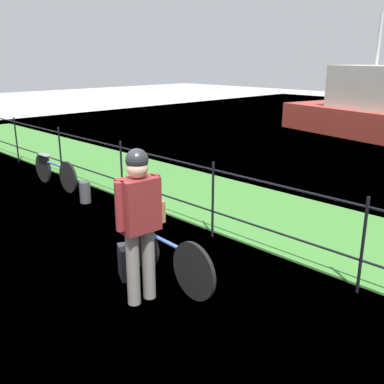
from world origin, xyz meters
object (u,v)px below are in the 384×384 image
at_px(terrier_dog, 147,194).
at_px(mooring_bollard, 85,192).
at_px(bicycle_main, 165,254).
at_px(backpack_on_paving, 127,262).
at_px(cyclist_person, 139,214).
at_px(bicycle_parked, 55,171).
at_px(wooden_crate, 147,211).
at_px(moored_boat_mid, 371,111).

distance_m(terrier_dog, mooring_bollard, 3.17).
bearing_deg(bicycle_main, backpack_on_paving, -147.17).
distance_m(cyclist_person, bicycle_parked, 4.99).
relative_size(backpack_on_paving, bicycle_parked, 0.24).
distance_m(cyclist_person, mooring_bollard, 3.75).
xyz_separation_m(bicycle_main, cyclist_person, (0.14, -0.46, 0.65)).
height_order(backpack_on_paving, bicycle_parked, bicycle_parked).
bearing_deg(mooring_bollard, backpack_on_paving, -21.78).
bearing_deg(bicycle_parked, wooden_crate, -12.84).
distance_m(backpack_on_paving, mooring_bollard, 3.09).
height_order(wooden_crate, mooring_bollard, wooden_crate).
distance_m(bicycle_main, bicycle_parked, 4.69).
height_order(terrier_dog, cyclist_person, cyclist_person).
bearing_deg(bicycle_parked, mooring_bollard, -4.34).
distance_m(bicycle_main, backpack_on_paving, 0.50).
bearing_deg(wooden_crate, moored_boat_mid, 102.60).
distance_m(bicycle_parked, moored_boat_mid, 10.75).
height_order(wooden_crate, backpack_on_paving, wooden_crate).
bearing_deg(bicycle_parked, cyclist_person, -17.02).
xyz_separation_m(wooden_crate, moored_boat_mid, (-2.59, 11.58, 0.03)).
bearing_deg(bicycle_main, moored_boat_mid, 104.24).
xyz_separation_m(terrier_dog, moored_boat_mid, (-2.61, 11.58, -0.18)).
height_order(mooring_bollard, moored_boat_mid, moored_boat_mid).
xyz_separation_m(wooden_crate, mooring_bollard, (-2.91, 0.86, -0.60)).
height_order(bicycle_parked, moored_boat_mid, moored_boat_mid).
relative_size(terrier_dog, cyclist_person, 0.19).
relative_size(cyclist_person, mooring_bollard, 4.33).
relative_size(bicycle_parked, moored_boat_mid, 0.26).
distance_m(cyclist_person, backpack_on_paving, 0.99).
height_order(wooden_crate, bicycle_parked, wooden_crate).
relative_size(wooden_crate, terrier_dog, 1.17).
distance_m(backpack_on_paving, moored_boat_mid, 12.15).
bearing_deg(backpack_on_paving, bicycle_main, -122.13).
bearing_deg(bicycle_main, cyclist_person, -73.15).
xyz_separation_m(terrier_dog, backpack_on_paving, (-0.07, -0.28, -0.80)).
distance_m(wooden_crate, backpack_on_paving, 0.66).
distance_m(terrier_dog, bicycle_parked, 4.41).
bearing_deg(terrier_dog, bicycle_parked, 167.21).
height_order(terrier_dog, bicycle_parked, terrier_dog).
distance_m(backpack_on_paving, bicycle_parked, 4.37).
height_order(bicycle_main, terrier_dog, terrier_dog).
xyz_separation_m(terrier_dog, bicycle_parked, (-4.26, 0.97, -0.67)).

